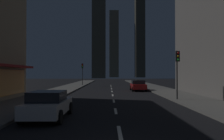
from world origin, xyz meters
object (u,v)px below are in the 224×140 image
Objects in this scene: car_parked_far at (138,85)px; traffic_light_far_left at (82,69)px; car_parked_near at (48,105)px; fire_hydrant_far_left at (53,93)px; traffic_light_near_right at (177,64)px.

traffic_light_far_left reaches higher than car_parked_far.
car_parked_near is at bearing -110.64° from car_parked_far.
traffic_light_far_left is at bearing 125.55° from car_parked_far.
car_parked_near is 6.48× the size of fire_hydrant_far_left.
fire_hydrant_far_left is (-2.30, 10.45, -0.29)m from car_parked_near.
car_parked_far is at bearing 42.34° from fire_hydrant_far_left.
car_parked_near is 12.07m from traffic_light_near_right.
car_parked_far is 11.98m from traffic_light_near_right.
car_parked_far is at bearing -54.45° from traffic_light_far_left.
traffic_light_far_left is at bearing 88.93° from fire_hydrant_far_left.
traffic_light_near_right is at bearing -80.68° from car_parked_far.
traffic_light_far_left is (0.40, 21.39, 2.74)m from fire_hydrant_far_left.
fire_hydrant_far_left is 0.16× the size of traffic_light_near_right.
car_parked_far is at bearing 99.32° from traffic_light_near_right.
traffic_light_near_right is at bearing 39.64° from car_parked_near.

